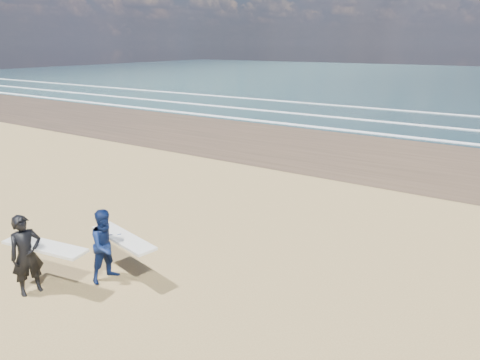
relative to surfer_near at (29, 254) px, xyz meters
The scene contains 2 objects.
surfer_near is the anchor object (origin of this frame).
surfer_far 1.76m from the surfer_near, 53.12° to the left, with size 2.26×1.32×1.85m.
Camera 1 is at (8.92, -4.88, 5.64)m, focal length 32.00 mm.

